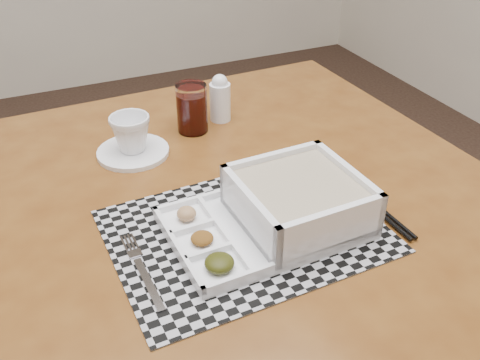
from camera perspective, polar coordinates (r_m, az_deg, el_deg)
name	(u,v)px	position (r m, az deg, el deg)	size (l,w,h in m)	color
dining_table	(226,231)	(1.04, -1.50, -5.45)	(1.08, 1.08, 0.79)	#562C0F
placemat	(245,231)	(0.91, 0.58, -5.46)	(0.44, 0.34, 0.00)	#A5A5AC
serving_tray	(290,208)	(0.90, 5.31, -2.95)	(0.33, 0.23, 0.09)	white
fork	(142,268)	(0.85, -10.41, -9.24)	(0.02, 0.19, 0.00)	silver
spoon	(333,183)	(1.03, 9.88, -0.27)	(0.04, 0.18, 0.01)	silver
chopsticks	(369,201)	(1.00, 13.59, -2.19)	(0.02, 0.24, 0.01)	black
saucer	(133,152)	(1.14, -11.33, 2.95)	(0.15, 0.15, 0.01)	white
cup	(131,134)	(1.12, -11.57, 4.88)	(0.08, 0.08, 0.08)	white
juice_glass	(192,110)	(1.19, -5.14, 7.46)	(0.07, 0.07, 0.11)	white
creamer_bottle	(220,98)	(1.24, -2.14, 8.69)	(0.05, 0.05, 0.11)	white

